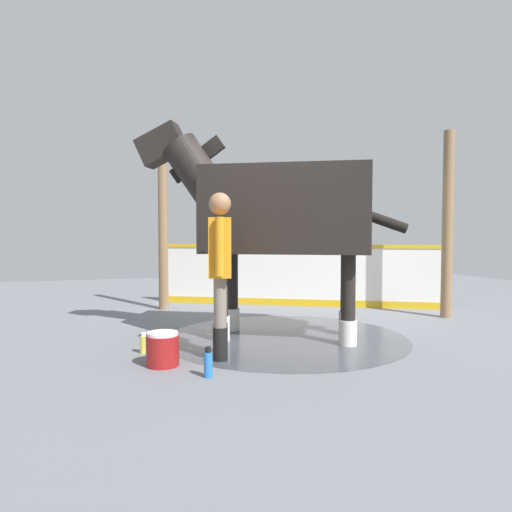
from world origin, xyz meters
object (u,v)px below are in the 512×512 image
(handler, at_px, (220,263))
(wash_bucket, at_px, (163,349))
(horse, at_px, (277,212))
(bottle_shampoo, at_px, (144,344))
(bottle_spray, at_px, (208,363))

(handler, bearing_deg, wash_bucket, -155.20)
(horse, xyz_separation_m, wash_bucket, (-1.46, -0.81, -1.36))
(handler, relative_size, wash_bucket, 5.18)
(bottle_shampoo, bearing_deg, wash_bucket, -74.88)
(wash_bucket, distance_m, bottle_spray, 0.59)
(bottle_shampoo, height_order, bottle_spray, bottle_spray)
(handler, xyz_separation_m, bottle_shampoo, (-0.74, 0.41, -0.87))
(horse, height_order, bottle_spray, horse)
(horse, relative_size, bottle_spray, 11.22)
(horse, height_order, wash_bucket, horse)
(wash_bucket, bearing_deg, bottle_spray, -54.60)
(handler, bearing_deg, bottle_spray, -98.98)
(wash_bucket, xyz_separation_m, bottle_shampoo, (-0.14, 0.53, -0.06))
(handler, xyz_separation_m, wash_bucket, (-0.59, -0.12, -0.81))
(bottle_spray, bearing_deg, wash_bucket, 125.40)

